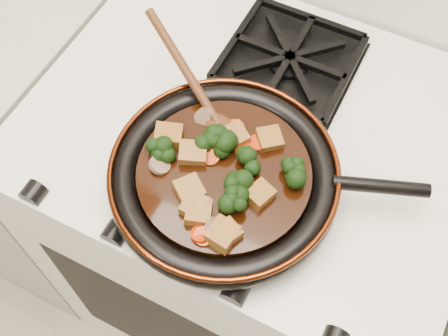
% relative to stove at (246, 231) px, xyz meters
% --- Properties ---
extents(stove, '(0.76, 0.60, 0.90)m').
position_rel_stove_xyz_m(stove, '(0.00, 0.00, 0.00)').
color(stove, white).
rests_on(stove, ground).
extents(burner_grate_front, '(0.23, 0.23, 0.03)m').
position_rel_stove_xyz_m(burner_grate_front, '(0.00, -0.14, 0.46)').
color(burner_grate_front, black).
rests_on(burner_grate_front, stove).
extents(burner_grate_back, '(0.23, 0.23, 0.03)m').
position_rel_stove_xyz_m(burner_grate_back, '(0.00, 0.14, 0.46)').
color(burner_grate_back, black).
rests_on(burner_grate_back, stove).
extents(skillet, '(0.46, 0.35, 0.05)m').
position_rel_stove_xyz_m(skillet, '(0.01, -0.14, 0.49)').
color(skillet, black).
rests_on(skillet, burner_grate_front).
extents(braising_sauce, '(0.26, 0.26, 0.02)m').
position_rel_stove_xyz_m(braising_sauce, '(0.01, -0.14, 0.50)').
color(braising_sauce, black).
rests_on(braising_sauce, skillet).
extents(tofu_cube_0, '(0.05, 0.05, 0.03)m').
position_rel_stove_xyz_m(tofu_cube_0, '(0.06, -0.23, 0.52)').
color(tofu_cube_0, brown).
rests_on(tofu_cube_0, braising_sauce).
extents(tofu_cube_1, '(0.05, 0.05, 0.02)m').
position_rel_stove_xyz_m(tofu_cube_1, '(0.05, -0.06, 0.52)').
color(tofu_cube_1, brown).
rests_on(tofu_cube_1, braising_sauce).
extents(tofu_cube_2, '(0.05, 0.05, 0.03)m').
position_rel_stove_xyz_m(tofu_cube_2, '(-0.04, -0.14, 0.52)').
color(tofu_cube_2, brown).
rests_on(tofu_cube_2, braising_sauce).
extents(tofu_cube_3, '(0.05, 0.05, 0.03)m').
position_rel_stove_xyz_m(tofu_cube_3, '(-0.00, -0.08, 0.52)').
color(tofu_cube_3, brown).
rests_on(tofu_cube_3, braising_sauce).
extents(tofu_cube_4, '(0.05, 0.05, 0.03)m').
position_rel_stove_xyz_m(tofu_cube_4, '(-0.09, -0.13, 0.52)').
color(tofu_cube_4, brown).
rests_on(tofu_cube_4, braising_sauce).
extents(tofu_cube_5, '(0.04, 0.05, 0.02)m').
position_rel_stove_xyz_m(tofu_cube_5, '(0.08, -0.15, 0.52)').
color(tofu_cube_5, brown).
rests_on(tofu_cube_5, braising_sauce).
extents(tofu_cube_6, '(0.05, 0.05, 0.02)m').
position_rel_stove_xyz_m(tofu_cube_6, '(0.01, -0.22, 0.52)').
color(tofu_cube_6, brown).
rests_on(tofu_cube_6, braising_sauce).
extents(tofu_cube_7, '(0.03, 0.04, 0.02)m').
position_rel_stove_xyz_m(tofu_cube_7, '(0.00, -0.21, 0.52)').
color(tofu_cube_7, brown).
rests_on(tofu_cube_7, braising_sauce).
extents(tofu_cube_8, '(0.04, 0.05, 0.03)m').
position_rel_stove_xyz_m(tofu_cube_8, '(0.06, -0.23, 0.52)').
color(tofu_cube_8, brown).
rests_on(tofu_cube_8, braising_sauce).
extents(tofu_cube_9, '(0.05, 0.05, 0.03)m').
position_rel_stove_xyz_m(tofu_cube_9, '(-0.02, -0.19, 0.52)').
color(tofu_cube_9, brown).
rests_on(tofu_cube_9, braising_sauce).
extents(broccoli_floret_0, '(0.07, 0.06, 0.07)m').
position_rel_stove_xyz_m(broccoli_floret_0, '(0.03, -0.16, 0.52)').
color(broccoli_floret_0, black).
rests_on(broccoli_floret_0, braising_sauce).
extents(broccoli_floret_1, '(0.08, 0.09, 0.07)m').
position_rel_stove_xyz_m(broccoli_floret_1, '(0.10, -0.10, 0.52)').
color(broccoli_floret_1, black).
rests_on(broccoli_floret_1, braising_sauce).
extents(broccoli_floret_2, '(0.09, 0.09, 0.06)m').
position_rel_stove_xyz_m(broccoli_floret_2, '(-0.01, -0.10, 0.52)').
color(broccoli_floret_2, black).
rests_on(broccoli_floret_2, braising_sauce).
extents(broccoli_floret_3, '(0.08, 0.08, 0.08)m').
position_rel_stove_xyz_m(broccoli_floret_3, '(0.04, -0.11, 0.52)').
color(broccoli_floret_3, black).
rests_on(broccoli_floret_3, braising_sauce).
extents(broccoli_floret_4, '(0.08, 0.09, 0.06)m').
position_rel_stove_xyz_m(broccoli_floret_4, '(-0.02, -0.10, 0.52)').
color(broccoli_floret_4, black).
rests_on(broccoli_floret_4, braising_sauce).
extents(broccoli_floret_5, '(0.08, 0.09, 0.06)m').
position_rel_stove_xyz_m(broccoli_floret_5, '(-0.09, -0.16, 0.52)').
color(broccoli_floret_5, black).
rests_on(broccoli_floret_5, braising_sauce).
extents(broccoli_floret_6, '(0.07, 0.07, 0.07)m').
position_rel_stove_xyz_m(broccoli_floret_6, '(0.05, -0.18, 0.52)').
color(broccoli_floret_6, black).
rests_on(broccoli_floret_6, braising_sauce).
extents(carrot_coin_0, '(0.03, 0.03, 0.02)m').
position_rel_stove_xyz_m(carrot_coin_0, '(0.03, -0.25, 0.51)').
color(carrot_coin_0, '#AF2704').
rests_on(carrot_coin_0, braising_sauce).
extents(carrot_coin_1, '(0.03, 0.03, 0.01)m').
position_rel_stove_xyz_m(carrot_coin_1, '(0.04, -0.07, 0.51)').
color(carrot_coin_1, '#AF2704').
rests_on(carrot_coin_1, braising_sauce).
extents(carrot_coin_2, '(0.03, 0.03, 0.01)m').
position_rel_stove_xyz_m(carrot_coin_2, '(-0.01, -0.06, 0.51)').
color(carrot_coin_2, '#AF2704').
rests_on(carrot_coin_2, braising_sauce).
extents(carrot_coin_3, '(0.03, 0.03, 0.02)m').
position_rel_stove_xyz_m(carrot_coin_3, '(0.03, -0.24, 0.51)').
color(carrot_coin_3, '#AF2704').
rests_on(carrot_coin_3, braising_sauce).
extents(carrot_coin_4, '(0.03, 0.03, 0.02)m').
position_rel_stove_xyz_m(carrot_coin_4, '(-0.02, -0.13, 0.51)').
color(carrot_coin_4, '#AF2704').
rests_on(carrot_coin_4, braising_sauce).
extents(carrot_coin_5, '(0.03, 0.03, 0.01)m').
position_rel_stove_xyz_m(carrot_coin_5, '(0.02, -0.09, 0.51)').
color(carrot_coin_5, '#AF2704').
rests_on(carrot_coin_5, braising_sauce).
extents(mushroom_slice_0, '(0.04, 0.04, 0.02)m').
position_rel_stove_xyz_m(mushroom_slice_0, '(-0.08, -0.17, 0.52)').
color(mushroom_slice_0, '#80624A').
rests_on(mushroom_slice_0, braising_sauce).
extents(mushroom_slice_1, '(0.04, 0.03, 0.03)m').
position_rel_stove_xyz_m(mushroom_slice_1, '(-0.06, -0.07, 0.52)').
color(mushroom_slice_1, '#80624A').
rests_on(mushroom_slice_1, braising_sauce).
extents(mushroom_slice_2, '(0.05, 0.05, 0.03)m').
position_rel_stove_xyz_m(mushroom_slice_2, '(0.05, -0.23, 0.52)').
color(mushroom_slice_2, '#80624A').
rests_on(mushroom_slice_2, braising_sauce).
extents(wooden_spoon, '(0.14, 0.10, 0.22)m').
position_rel_stove_xyz_m(wooden_spoon, '(-0.08, -0.04, 0.53)').
color(wooden_spoon, '#49240F').
rests_on(wooden_spoon, braising_sauce).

